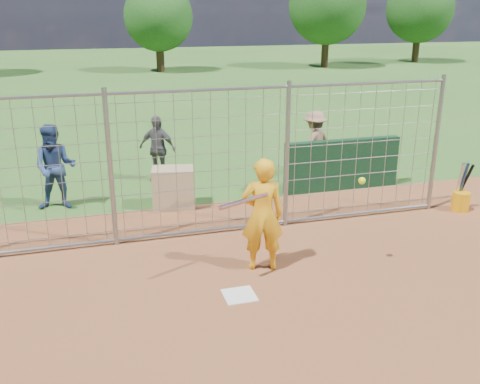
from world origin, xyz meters
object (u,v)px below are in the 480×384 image
object	(u,v)px
bystander_a	(55,167)
bystander_c	(314,143)
equipment_bin	(173,188)
bystander_b	(157,148)
bucket_with_bats	(461,199)
batter	(262,215)

from	to	relation	value
bystander_a	bystander_c	bearing A→B (deg)	15.99
bystander_a	equipment_bin	world-z (taller)	bystander_a
bystander_a	equipment_bin	size ratio (longest dim) A/B	2.09
bystander_b	bucket_with_bats	size ratio (longest dim) A/B	1.54
bystander_c	equipment_bin	world-z (taller)	bystander_c
bystander_b	bystander_a	bearing A→B (deg)	-114.10
bucket_with_bats	equipment_bin	bearing A→B (deg)	161.74
batter	equipment_bin	bearing A→B (deg)	-63.08
bystander_c	bucket_with_bats	bearing A→B (deg)	91.23
batter	bystander_a	world-z (taller)	batter
batter	bucket_with_bats	distance (m)	4.69
equipment_bin	bucket_with_bats	size ratio (longest dim) A/B	0.82
bystander_a	bystander_b	xyz separation A→B (m)	(2.13, 1.28, -0.09)
batter	equipment_bin	xyz separation A→B (m)	(-0.84, 3.00, -0.46)
bystander_b	batter	bearing A→B (deg)	-44.83
batter	bystander_a	distance (m)	4.66
batter	bystander_a	xyz separation A→B (m)	(-3.01, 3.56, -0.03)
bucket_with_bats	batter	bearing A→B (deg)	-164.47
batter	bystander_b	distance (m)	4.92
bystander_b	bucket_with_bats	world-z (taller)	bystander_b
bystander_b	bucket_with_bats	bearing A→B (deg)	1.02
bystander_b	bystander_c	size ratio (longest dim) A/B	0.99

